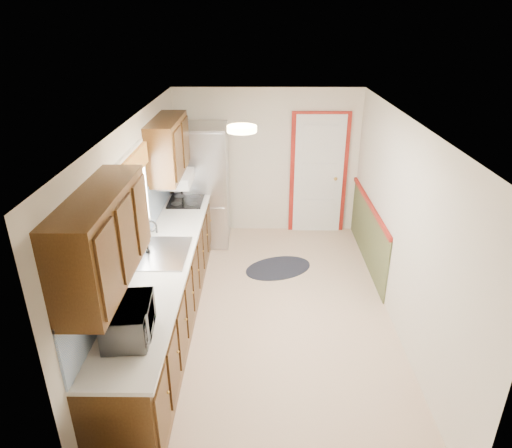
{
  "coord_description": "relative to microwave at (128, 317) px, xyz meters",
  "views": [
    {
      "loc": [
        -0.11,
        -4.75,
        3.38
      ],
      "look_at": [
        -0.16,
        0.16,
        1.15
      ],
      "focal_mm": 32.0,
      "sensor_mm": 36.0,
      "label": 1
    }
  ],
  "objects": [
    {
      "name": "room_shell",
      "position": [
        1.2,
        1.66,
        0.07
      ],
      "size": [
        3.2,
        5.2,
        2.52
      ],
      "color": "#D0B193",
      "rests_on": "ground"
    },
    {
      "name": "back_wall_trim",
      "position": [
        2.19,
        3.87,
        -0.24
      ],
      "size": [
        1.12,
        2.3,
        2.08
      ],
      "color": "maroon",
      "rests_on": "ground"
    },
    {
      "name": "cooktop",
      "position": [
        0.01,
        3.06,
        -0.18
      ],
      "size": [
        0.48,
        0.58,
        0.02
      ],
      "primitive_type": "cube",
      "color": "black",
      "rests_on": "kitchen_run"
    },
    {
      "name": "refrigerator",
      "position": [
        0.18,
        3.71,
        -0.17
      ],
      "size": [
        0.8,
        0.8,
        1.91
      ],
      "rotation": [
        0.0,
        0.0,
        0.01
      ],
      "color": "#B7B7BC",
      "rests_on": "ground"
    },
    {
      "name": "rug",
      "position": [
        1.36,
        2.77,
        -1.12
      ],
      "size": [
        1.18,
        1.0,
        0.01
      ],
      "primitive_type": "ellipsoid",
      "rotation": [
        0.0,
        0.0,
        0.43
      ],
      "color": "black",
      "rests_on": "ground"
    },
    {
      "name": "kitchen_run",
      "position": [
        -0.04,
        1.37,
        -0.32
      ],
      "size": [
        0.63,
        4.0,
        2.2
      ],
      "color": "#3C230D",
      "rests_on": "ground"
    },
    {
      "name": "ceiling_fixture",
      "position": [
        0.9,
        1.46,
        1.23
      ],
      "size": [
        0.3,
        0.3,
        0.06
      ],
      "primitive_type": "cylinder",
      "color": "#FFD88C",
      "rests_on": "room_shell"
    },
    {
      "name": "microwave",
      "position": [
        0.0,
        0.0,
        0.0
      ],
      "size": [
        0.35,
        0.58,
        0.37
      ],
      "primitive_type": "imported",
      "rotation": [
        0.0,
        0.0,
        1.67
      ],
      "color": "white",
      "rests_on": "kitchen_run"
    }
  ]
}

